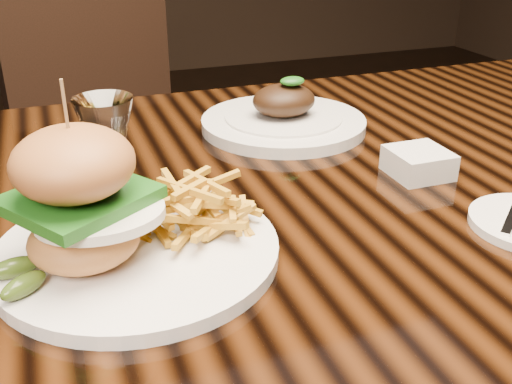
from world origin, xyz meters
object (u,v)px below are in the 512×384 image
object	(u,v)px
far_dish	(284,119)
chair_far	(114,129)
wine_glass	(107,140)
dining_table	(270,237)
burger_plate	(126,217)

from	to	relation	value
far_dish	chair_far	distance (m)	0.76
wine_glass	far_dish	xyz separation A→B (m)	(0.30, 0.27, -0.10)
dining_table	burger_plate	size ratio (longest dim) A/B	5.55
far_dish	dining_table	bearing A→B (deg)	-116.57
wine_glass	dining_table	bearing A→B (deg)	20.77
dining_table	far_dish	xyz separation A→B (m)	(0.10, 0.19, 0.09)
dining_table	wine_glass	distance (m)	0.29
far_dish	wine_glass	bearing A→B (deg)	-137.97
wine_glass	chair_far	xyz separation A→B (m)	(0.11, 0.96, -0.33)
burger_plate	chair_far	size ratio (longest dim) A/B	0.30
chair_far	wine_glass	bearing A→B (deg)	-114.05
dining_table	wine_glass	bearing A→B (deg)	-159.23
dining_table	burger_plate	xyz separation A→B (m)	(-0.20, -0.12, 0.13)
wine_glass	chair_far	bearing A→B (deg)	83.77
burger_plate	chair_far	distance (m)	1.04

